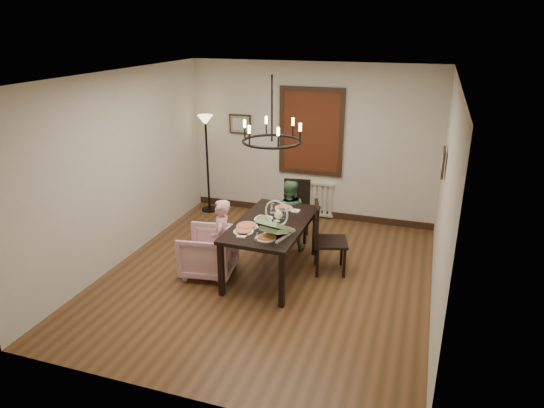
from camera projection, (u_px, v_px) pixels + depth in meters
The scene contains 17 objects.
room_shell at pixel (275, 176), 6.76m from camera, with size 4.51×5.00×2.81m.
dining_table at pixel (272, 228), 6.78m from camera, with size 1.01×1.73×0.80m.
chair_far at pixel (295, 211), 7.98m from camera, with size 0.44×0.44×1.00m, color black, non-canonical shape.
chair_right at pixel (331, 238), 6.91m from camera, with size 0.47×0.47×1.06m, color black, non-canonical shape.
armchair at pixel (208, 252), 6.92m from camera, with size 0.72×0.74×0.67m, color #D9A6B7.
elderly_woman at pixel (221, 247), 6.73m from camera, with size 0.36×0.23×0.98m, color #E6A2A4.
seated_man at pixel (289, 221), 7.66m from camera, with size 0.46×0.36×0.94m, color #46754C.
baby_bouncer at pixel (275, 224), 6.26m from camera, with size 0.37×0.50×0.33m, color #AFDE99, non-canonical shape.
salad_bowl at pixel (263, 220), 6.73m from camera, with size 0.30×0.30×0.07m, color white.
pizza_platter at pixel (247, 226), 6.58m from camera, with size 0.29×0.29×0.04m, color tan.
drinking_glass at pixel (282, 213), 6.87m from camera, with size 0.07×0.07×0.14m, color silver.
window_blinds at pixel (311, 132), 8.55m from camera, with size 1.00×0.03×1.40m, color #532110.
radiator at pixel (309, 198), 9.01m from camera, with size 0.92×0.12×0.62m, color silver, non-canonical shape.
picture_back at pixel (240, 124), 8.94m from camera, with size 0.42×0.03×0.36m, color black.
picture_right at pixel (443, 162), 6.50m from camera, with size 0.42×0.03×0.36m, color black.
floor_lamp at pixel (207, 165), 9.08m from camera, with size 0.30×0.30×1.80m, color black, non-canonical shape.
chandelier at pixel (272, 141), 6.35m from camera, with size 0.80×0.80×0.04m, color black.
Camera 1 is at (1.99, -5.78, 3.41)m, focal length 32.00 mm.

